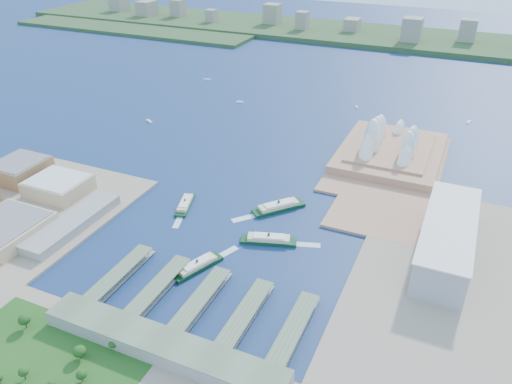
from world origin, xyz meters
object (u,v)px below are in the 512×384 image
at_px(ferry_a, 185,203).
at_px(ferry_d, 269,238).
at_px(ferry_c, 197,264).
at_px(ferry_b, 279,205).
at_px(opera_house, 393,136).
at_px(toaster_building, 447,239).

bearing_deg(ferry_a, ferry_d, -30.04).
relative_size(ferry_c, ferry_d, 0.94).
bearing_deg(ferry_d, ferry_a, 59.57).
relative_size(ferry_b, ferry_c, 1.15).
xyz_separation_m(opera_house, ferry_c, (-118.46, -314.09, -26.97)).
xyz_separation_m(opera_house, ferry_b, (-88.13, -185.19, -26.24)).
xyz_separation_m(ferry_c, ferry_d, (44.53, 66.43, 0.31)).
xyz_separation_m(opera_house, ferry_d, (-73.93, -247.66, -26.66)).
bearing_deg(ferry_b, ferry_a, -118.93).
bearing_deg(ferry_b, ferry_c, -62.32).
xyz_separation_m(ferry_a, ferry_d, (113.48, -26.04, 0.74)).
height_order(opera_house, ferry_a, opera_house).
height_order(ferry_b, ferry_c, ferry_b).
distance_m(opera_house, ferry_c, 336.77).
height_order(ferry_a, ferry_c, ferry_c).
relative_size(toaster_building, ferry_b, 2.54).
bearing_deg(ferry_c, ferry_b, -80.99).
bearing_deg(opera_house, toaster_building, -65.77).
height_order(ferry_c, ferry_d, ferry_d).
bearing_deg(ferry_d, toaster_building, -91.29).
distance_m(toaster_building, ferry_c, 238.15).
bearing_deg(opera_house, ferry_a, -130.22).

